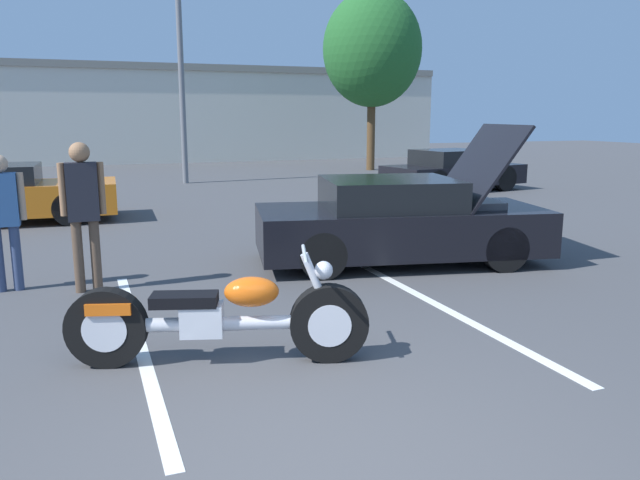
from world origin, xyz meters
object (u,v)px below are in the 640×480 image
parked_car_right_row (453,171)px  spectator_near_motorcycle (3,211)px  motorcycle (218,318)px  light_pole (183,58)px  spectator_by_show_car (83,203)px  show_car_hood_open (401,222)px  tree_background (372,50)px

parked_car_right_row → spectator_near_motorcycle: 12.93m
motorcycle → parked_car_right_row: parked_car_right_row is taller
light_pole → spectator_by_show_car: bearing=-104.7°
show_car_hood_open → light_pole: bearing=106.9°
show_car_hood_open → spectator_by_show_car: size_ratio=2.41×
motorcycle → spectator_near_motorcycle: 3.79m
parked_car_right_row → spectator_near_motorcycle: bearing=-155.8°
spectator_by_show_car → spectator_near_motorcycle: bearing=157.5°
motorcycle → spectator_by_show_car: 3.08m
show_car_hood_open → spectator_near_motorcycle: show_car_hood_open is taller
light_pole → show_car_hood_open: light_pole is taller
motorcycle → spectator_by_show_car: spectator_by_show_car is taller
parked_car_right_row → spectator_near_motorcycle: size_ratio=2.55×
spectator_near_motorcycle → spectator_by_show_car: size_ratio=0.92×
spectator_near_motorcycle → spectator_by_show_car: spectator_by_show_car is taller
tree_background → parked_car_right_row: bearing=-96.6°
light_pole → tree_background: 7.98m
spectator_by_show_car → motorcycle: bearing=-70.1°
tree_background → show_car_hood_open: 16.44m
show_car_hood_open → spectator_by_show_car: (-4.32, -0.02, 0.49)m
motorcycle → spectator_near_motorcycle: bearing=138.4°
light_pole → parked_car_right_row: (6.74, -4.85, -3.29)m
parked_car_right_row → show_car_hood_open: bearing=-136.0°
light_pole → motorcycle: light_pole is taller
show_car_hood_open → spectator_near_motorcycle: size_ratio=2.62×
tree_background → spectator_near_motorcycle: (-11.70, -14.21, -3.62)m
spectator_near_motorcycle → light_pole: bearing=70.8°
spectator_by_show_car → light_pole: bearing=75.3°
motorcycle → spectator_by_show_car: (-1.02, 2.82, 0.69)m
light_pole → parked_car_right_row: 8.94m
motorcycle → parked_car_right_row: size_ratio=0.59×
show_car_hood_open → parked_car_right_row: size_ratio=1.03×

